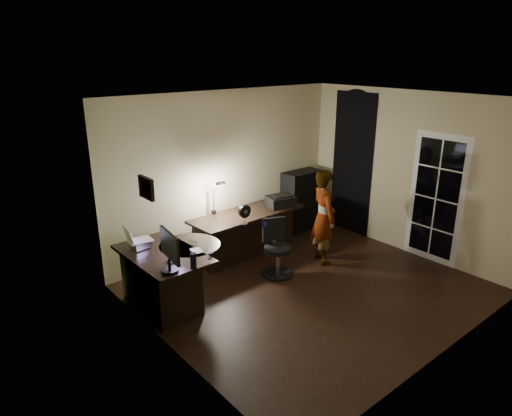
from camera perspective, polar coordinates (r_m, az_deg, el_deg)
floor at (r=6.78m, az=6.77°, el=-10.05°), size 4.50×4.00×0.01m
ceiling at (r=5.96m, az=7.80°, el=13.39°), size 4.50×4.00×0.01m
wall_back at (r=7.68m, az=-3.71°, el=4.50°), size 4.50×0.01×2.70m
wall_front at (r=5.18m, az=23.64°, el=-4.49°), size 4.50×0.01×2.70m
wall_left at (r=4.93m, az=-11.11°, el=-4.34°), size 0.01×4.00×2.70m
wall_right at (r=7.98m, az=18.47°, el=4.09°), size 0.01×4.00×2.70m
green_wall_overlay at (r=4.93m, az=-10.96°, el=-4.30°), size 0.00×4.00×2.70m
arched_doorway at (r=8.61m, az=11.93°, el=5.38°), size 0.01×0.90×2.60m
french_door at (r=7.78m, az=21.56°, el=1.06°), size 0.02×0.92×2.10m
framed_picture at (r=5.15m, az=-13.56°, el=2.45°), size 0.04×0.30×0.25m
desk_left at (r=6.27m, az=-11.37°, el=-8.76°), size 0.85×1.36×0.78m
desk_right at (r=7.65m, az=-1.08°, el=-3.22°), size 2.02×0.76×0.75m
cabinet at (r=8.73m, az=5.69°, el=0.93°), size 0.76×0.38×1.15m
laptop_stand at (r=6.27m, az=-14.25°, el=-4.38°), size 0.25×0.21×0.10m
laptop at (r=6.21m, az=-14.37°, el=-3.03°), size 0.36×0.34×0.23m
monitor at (r=5.51m, az=-10.83°, el=-6.01°), size 0.18×0.54×0.35m
mouse at (r=5.95m, az=-5.71°, el=-5.51°), size 0.07×0.09×0.03m
phone at (r=5.80m, az=-10.67°, el=-6.58°), size 0.07×0.14×0.01m
pen at (r=6.32m, az=-7.93°, el=-4.19°), size 0.06×0.15×0.01m
speaker at (r=5.54m, az=-7.84°, el=-6.57°), size 0.08×0.08×0.20m
notepad at (r=6.04m, az=-7.43°, el=-5.30°), size 0.17×0.21×0.01m
desk_fan at (r=6.96m, az=-1.49°, el=-0.83°), size 0.21×0.12×0.32m
headphones at (r=6.96m, az=1.60°, el=-1.83°), size 0.21×0.13×0.09m
printer at (r=7.80m, az=3.12°, el=0.91°), size 0.53×0.46×0.20m
desk_lamp at (r=7.40m, az=-5.35°, el=1.53°), size 0.17×0.29×0.61m
office_chair at (r=6.94m, az=2.73°, el=-5.12°), size 0.64×0.64×0.87m
person at (r=7.35m, az=8.46°, el=-1.11°), size 0.54×0.65×1.54m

